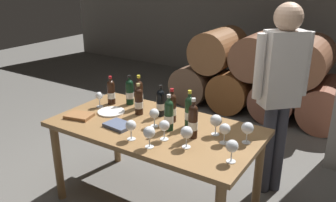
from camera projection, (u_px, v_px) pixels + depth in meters
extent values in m
cube|color=gray|center=(294.00, 4.00, 5.91)|extent=(10.00, 0.24, 2.80)
cylinder|color=brown|center=(199.00, 81.00, 5.51)|extent=(0.60, 0.90, 0.60)
cylinder|color=brown|center=(236.00, 88.00, 5.20)|extent=(0.60, 0.90, 0.60)
cylinder|color=brown|center=(278.00, 95.00, 4.88)|extent=(0.60, 0.90, 0.60)
cylinder|color=brown|center=(326.00, 104.00, 4.56)|extent=(0.60, 0.90, 0.60)
cylinder|color=brown|center=(219.00, 49.00, 5.16)|extent=(0.60, 0.90, 0.60)
cylinder|color=brown|center=(260.00, 54.00, 4.85)|extent=(0.60, 0.90, 0.60)
cylinder|color=brown|center=(307.00, 60.00, 4.53)|extent=(0.60, 0.90, 0.60)
cube|color=olive|center=(155.00, 128.00, 2.83)|extent=(1.70, 0.90, 0.04)
cylinder|color=olive|center=(58.00, 163.00, 3.04)|extent=(0.07, 0.07, 0.72)
cylinder|color=olive|center=(116.00, 131.00, 3.66)|extent=(0.07, 0.07, 0.72)
cylinder|color=olive|center=(258.00, 174.00, 2.89)|extent=(0.07, 0.07, 0.72)
cylinder|color=black|center=(130.00, 94.00, 3.25)|extent=(0.07, 0.07, 0.20)
sphere|color=black|center=(129.00, 83.00, 3.21)|extent=(0.07, 0.07, 0.07)
cylinder|color=black|center=(129.00, 81.00, 3.20)|extent=(0.03, 0.03, 0.06)
cylinder|color=black|center=(129.00, 76.00, 3.19)|extent=(0.03, 0.03, 0.02)
cylinder|color=silver|center=(130.00, 95.00, 3.25)|extent=(0.07, 0.07, 0.06)
cylinder|color=black|center=(193.00, 124.00, 2.59)|extent=(0.07, 0.07, 0.22)
sphere|color=black|center=(193.00, 109.00, 2.55)|extent=(0.07, 0.07, 0.07)
cylinder|color=black|center=(193.00, 106.00, 2.54)|extent=(0.03, 0.03, 0.07)
cylinder|color=silver|center=(194.00, 100.00, 2.52)|extent=(0.03, 0.03, 0.03)
cylinder|color=silver|center=(193.00, 125.00, 2.59)|extent=(0.07, 0.07, 0.07)
cylinder|color=#19381E|center=(169.00, 118.00, 2.71)|extent=(0.07, 0.07, 0.21)
sphere|color=#19381E|center=(169.00, 105.00, 2.67)|extent=(0.07, 0.07, 0.07)
cylinder|color=#19381E|center=(169.00, 101.00, 2.66)|extent=(0.03, 0.03, 0.07)
cylinder|color=silver|center=(169.00, 96.00, 2.65)|extent=(0.03, 0.03, 0.02)
cylinder|color=silver|center=(169.00, 119.00, 2.72)|extent=(0.07, 0.07, 0.06)
cylinder|color=black|center=(161.00, 105.00, 2.99)|extent=(0.07, 0.07, 0.19)
sphere|color=black|center=(161.00, 94.00, 2.95)|extent=(0.07, 0.07, 0.07)
cylinder|color=black|center=(161.00, 91.00, 2.94)|extent=(0.03, 0.03, 0.06)
cylinder|color=black|center=(160.00, 86.00, 2.93)|extent=(0.03, 0.03, 0.02)
cylinder|color=silver|center=(161.00, 106.00, 2.99)|extent=(0.07, 0.07, 0.06)
cylinder|color=black|center=(139.00, 104.00, 3.02)|extent=(0.07, 0.07, 0.20)
sphere|color=black|center=(138.00, 92.00, 2.98)|extent=(0.07, 0.07, 0.07)
cylinder|color=black|center=(138.00, 89.00, 2.97)|extent=(0.03, 0.03, 0.06)
cylinder|color=tan|center=(138.00, 85.00, 2.96)|extent=(0.03, 0.03, 0.02)
cylinder|color=silver|center=(139.00, 105.00, 3.02)|extent=(0.07, 0.07, 0.06)
cylinder|color=black|center=(111.00, 94.00, 3.25)|extent=(0.07, 0.07, 0.19)
sphere|color=black|center=(111.00, 84.00, 3.22)|extent=(0.07, 0.07, 0.07)
cylinder|color=black|center=(110.00, 82.00, 3.21)|extent=(0.03, 0.03, 0.06)
cylinder|color=#B21E23|center=(110.00, 77.00, 3.20)|extent=(0.03, 0.03, 0.02)
cylinder|color=silver|center=(111.00, 95.00, 3.26)|extent=(0.07, 0.07, 0.06)
cylinder|color=black|center=(172.00, 110.00, 2.87)|extent=(0.07, 0.07, 0.20)
sphere|color=black|center=(172.00, 98.00, 2.83)|extent=(0.07, 0.07, 0.07)
cylinder|color=black|center=(172.00, 95.00, 2.82)|extent=(0.03, 0.03, 0.06)
cylinder|color=#B21E23|center=(172.00, 90.00, 2.81)|extent=(0.03, 0.03, 0.02)
cylinder|color=silver|center=(172.00, 111.00, 2.87)|extent=(0.07, 0.07, 0.06)
cylinder|color=#19381E|center=(189.00, 114.00, 2.77)|extent=(0.07, 0.07, 0.21)
sphere|color=#19381E|center=(190.00, 101.00, 2.73)|extent=(0.07, 0.07, 0.07)
cylinder|color=#19381E|center=(190.00, 98.00, 2.72)|extent=(0.03, 0.03, 0.07)
cylinder|color=gold|center=(190.00, 92.00, 2.71)|extent=(0.03, 0.03, 0.02)
cylinder|color=silver|center=(189.00, 115.00, 2.78)|extent=(0.07, 0.07, 0.06)
cylinder|color=black|center=(139.00, 96.00, 3.16)|extent=(0.07, 0.07, 0.22)
sphere|color=black|center=(139.00, 85.00, 3.12)|extent=(0.07, 0.07, 0.07)
cylinder|color=black|center=(139.00, 82.00, 3.11)|extent=(0.03, 0.03, 0.07)
cylinder|color=gold|center=(139.00, 77.00, 3.09)|extent=(0.03, 0.03, 0.02)
cylinder|color=silver|center=(139.00, 98.00, 3.16)|extent=(0.07, 0.07, 0.06)
cylinder|color=white|center=(131.00, 139.00, 2.59)|extent=(0.06, 0.06, 0.00)
cylinder|color=white|center=(131.00, 134.00, 2.58)|extent=(0.01, 0.01, 0.07)
sphere|color=white|center=(131.00, 125.00, 2.55)|extent=(0.08, 0.08, 0.08)
cylinder|color=white|center=(215.00, 134.00, 2.67)|extent=(0.06, 0.06, 0.00)
cylinder|color=white|center=(215.00, 130.00, 2.65)|extent=(0.01, 0.01, 0.07)
sphere|color=white|center=(216.00, 120.00, 2.63)|extent=(0.09, 0.09, 0.09)
cylinder|color=white|center=(246.00, 142.00, 2.54)|extent=(0.06, 0.06, 0.00)
cylinder|color=white|center=(247.00, 137.00, 2.53)|extent=(0.01, 0.01, 0.07)
sphere|color=white|center=(247.00, 128.00, 2.50)|extent=(0.09, 0.09, 0.09)
cylinder|color=white|center=(100.00, 107.00, 3.21)|extent=(0.06, 0.06, 0.00)
cylinder|color=white|center=(100.00, 102.00, 3.20)|extent=(0.01, 0.01, 0.07)
sphere|color=white|center=(99.00, 96.00, 3.17)|extent=(0.07, 0.07, 0.07)
cylinder|color=white|center=(231.00, 161.00, 2.29)|extent=(0.06, 0.06, 0.00)
cylinder|color=white|center=(231.00, 156.00, 2.28)|extent=(0.01, 0.01, 0.07)
sphere|color=white|center=(232.00, 146.00, 2.25)|extent=(0.08, 0.08, 0.08)
cylinder|color=white|center=(154.00, 126.00, 2.81)|extent=(0.06, 0.06, 0.00)
cylinder|color=white|center=(154.00, 121.00, 2.80)|extent=(0.01, 0.01, 0.07)
sphere|color=white|center=(154.00, 113.00, 2.77)|extent=(0.08, 0.08, 0.08)
cylinder|color=white|center=(149.00, 147.00, 2.48)|extent=(0.06, 0.06, 0.00)
cylinder|color=white|center=(149.00, 142.00, 2.47)|extent=(0.01, 0.01, 0.07)
sphere|color=white|center=(149.00, 132.00, 2.44)|extent=(0.09, 0.09, 0.09)
cylinder|color=white|center=(164.00, 139.00, 2.59)|extent=(0.06, 0.06, 0.00)
cylinder|color=white|center=(164.00, 134.00, 2.58)|extent=(0.01, 0.01, 0.07)
sphere|color=white|center=(164.00, 126.00, 2.55)|extent=(0.08, 0.08, 0.08)
cylinder|color=white|center=(186.00, 147.00, 2.48)|extent=(0.06, 0.06, 0.00)
cylinder|color=white|center=(186.00, 142.00, 2.46)|extent=(0.01, 0.01, 0.07)
sphere|color=white|center=(187.00, 132.00, 2.44)|extent=(0.09, 0.09, 0.09)
cylinder|color=white|center=(224.00, 143.00, 2.54)|extent=(0.06, 0.06, 0.00)
cylinder|color=white|center=(224.00, 138.00, 2.52)|extent=(0.01, 0.01, 0.07)
sphere|color=white|center=(225.00, 129.00, 2.50)|extent=(0.08, 0.08, 0.08)
cube|color=#4C5670|center=(119.00, 125.00, 2.80)|extent=(0.24, 0.18, 0.03)
cube|color=#936038|center=(79.00, 116.00, 2.98)|extent=(0.25, 0.20, 0.03)
cylinder|color=white|center=(111.00, 112.00, 3.08)|extent=(0.24, 0.24, 0.01)
cylinder|color=#383842|center=(278.00, 148.00, 3.15)|extent=(0.11, 0.11, 0.85)
cylinder|color=#383842|center=(267.00, 150.00, 3.13)|extent=(0.11, 0.11, 0.85)
cube|color=silver|center=(282.00, 69.00, 2.88)|extent=(0.36, 0.35, 0.64)
cylinder|color=silver|center=(306.00, 64.00, 2.91)|extent=(0.08, 0.08, 0.54)
cylinder|color=silver|center=(259.00, 67.00, 2.83)|extent=(0.08, 0.08, 0.54)
sphere|color=tan|center=(289.00, 17.00, 2.73)|extent=(0.23, 0.23, 0.23)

